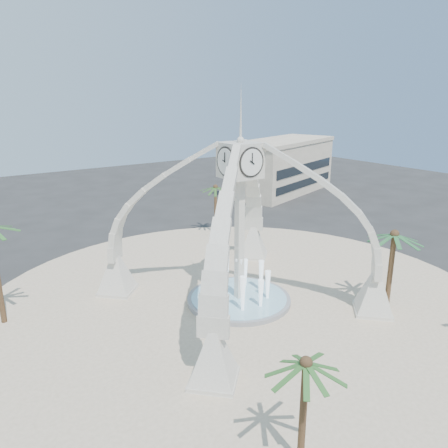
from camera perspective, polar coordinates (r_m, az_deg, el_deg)
ground at (r=34.54m, az=1.95°, el=-10.13°), size 140.00×140.00×0.00m
plaza at (r=34.52m, az=1.95°, el=-10.08°), size 40.00×40.00×0.06m
clock_tower at (r=32.15m, az=2.06°, el=0.27°), size 17.94×17.94×16.30m
fountain at (r=34.41m, az=1.95°, el=-9.69°), size 8.00×8.00×3.62m
building_ne at (r=72.51m, az=7.73°, el=7.52°), size 21.87×14.17×8.60m
palm_east at (r=33.82m, az=21.38°, el=-1.37°), size 5.29×5.29×6.61m
palm_north at (r=49.45m, az=-1.12°, el=4.77°), size 3.63×3.63×6.15m
palm_south at (r=18.85m, az=10.66°, el=-17.57°), size 4.44×4.44×5.73m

